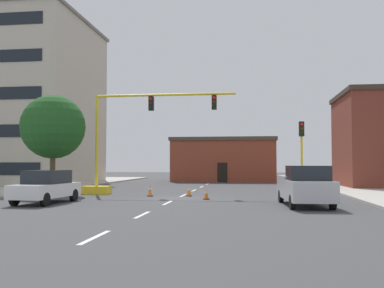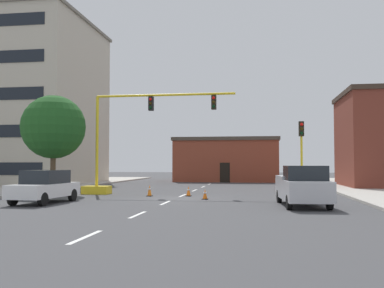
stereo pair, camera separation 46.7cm
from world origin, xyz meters
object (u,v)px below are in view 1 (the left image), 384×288
Objects in this scene: tree_left_near at (53,127)px; traffic_cone_roadside_c at (150,191)px; traffic_cone_roadside_b at (189,191)px; traffic_signal_gantry at (117,160)px; pickup_truck_silver at (305,186)px; sedan_white_near_left at (46,186)px; traffic_light_pole_right at (302,141)px; traffic_cone_roadside_a at (206,194)px.

traffic_cone_roadside_c is at bearing -4.21° from tree_left_near.
traffic_signal_gantry is at bearing 168.37° from traffic_cone_roadside_b.
pickup_truck_silver is at bearing -20.21° from tree_left_near.
pickup_truck_silver is 13.31m from sedan_white_near_left.
tree_left_near is 9.11× the size of traffic_cone_roadside_c.
pickup_truck_silver reaches higher than sedan_white_near_left.
traffic_cone_roadside_c is (4.28, 5.66, -0.52)m from sedan_white_near_left.
traffic_cone_roadside_c is (-2.47, -0.42, 0.04)m from traffic_cone_roadside_b.
traffic_signal_gantry is 12.42m from traffic_light_pole_right.
traffic_signal_gantry is 2.27× the size of sedan_white_near_left.
sedan_white_near_left reaches higher than traffic_cone_roadside_a.
traffic_cone_roadside_a is at bearing -12.95° from tree_left_near.
traffic_cone_roadside_b is (6.74, 6.08, -0.57)m from sedan_white_near_left.
pickup_truck_silver is at bearing 1.35° from sedan_white_near_left.
pickup_truck_silver reaches higher than traffic_cone_roadside_a.
traffic_signal_gantry reaches higher than sedan_white_near_left.
tree_left_near is (-4.15, -0.98, 2.24)m from traffic_signal_gantry.
tree_left_near is at bearing 179.50° from traffic_cone_roadside_b.
pickup_truck_silver is at bearing -30.61° from traffic_cone_roadside_c.
traffic_light_pole_right is 10.26m from traffic_cone_roadside_c.
traffic_cone_roadside_c is (2.69, -1.48, -1.96)m from traffic_signal_gantry.
traffic_signal_gantry is at bearing 151.15° from traffic_cone_roadside_c.
sedan_white_near_left is at bearing -127.10° from traffic_cone_roadside_c.
traffic_signal_gantry is at bearing 149.79° from pickup_truck_silver.
traffic_cone_roadside_a is 0.81× the size of traffic_cone_roadside_c.
traffic_cone_roadside_c is at bearing 149.39° from pickup_truck_silver.
traffic_signal_gantry is 5.63m from traffic_cone_roadside_b.
tree_left_near is at bearing -166.73° from traffic_signal_gantry.
pickup_truck_silver is 8.76m from traffic_cone_roadside_b.
traffic_cone_roadside_a is 2.73m from traffic_cone_roadside_b.
traffic_light_pole_right is 16.56m from tree_left_near.
sedan_white_near_left is at bearing -67.38° from tree_left_near.
traffic_cone_roadside_b is 0.88× the size of traffic_cone_roadside_c.
traffic_signal_gantry is 1.55× the size of tree_left_near.
tree_left_near is at bearing -177.25° from traffic_light_pole_right.
traffic_light_pole_right reaches higher than traffic_cone_roadside_a.
traffic_signal_gantry reaches higher than traffic_cone_roadside_a.
traffic_cone_roadside_b is (5.16, -1.06, -2.01)m from traffic_signal_gantry.
traffic_cone_roadside_a is at bearing -60.36° from traffic_cone_roadside_b.
tree_left_near reaches higher than pickup_truck_silver.
sedan_white_near_left is 7.11m from traffic_cone_roadside_c.
traffic_cone_roadside_a is (10.66, -2.45, -4.27)m from tree_left_near.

